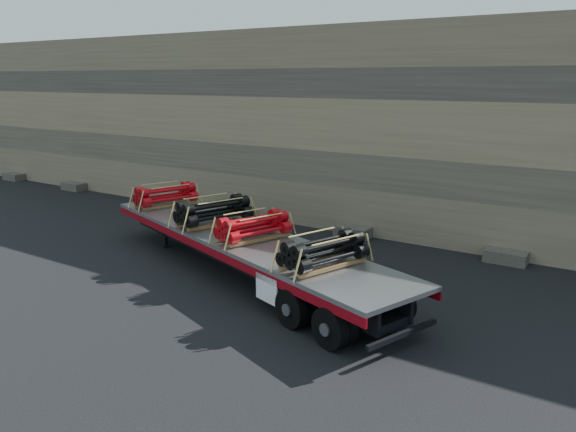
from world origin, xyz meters
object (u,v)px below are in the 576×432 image
at_px(trailer, 242,255).
at_px(bundle_midrear, 253,227).
at_px(bundle_rear, 323,252).
at_px(bundle_front, 166,196).
at_px(bundle_midfront, 214,212).

height_order(trailer, bundle_midrear, bundle_midrear).
bearing_deg(bundle_rear, bundle_front, 180.00).
distance_m(bundle_midfront, bundle_rear, 4.79).
bearing_deg(trailer, bundle_midfront, 180.00).
height_order(bundle_midrear, bundle_rear, bundle_rear).
bearing_deg(trailer, bundle_rear, -0.00).
relative_size(bundle_midrear, bundle_rear, 0.96).
bearing_deg(trailer, bundle_midrear, -0.00).
bearing_deg(bundle_front, bundle_rear, 0.00).
height_order(trailer, bundle_midfront, bundle_midfront).
xyz_separation_m(trailer, bundle_midfront, (-1.38, 0.47, 0.94)).
relative_size(trailer, bundle_midrear, 6.13).
distance_m(trailer, bundle_rear, 3.45).
height_order(trailer, bundle_rear, bundle_rear).
distance_m(trailer, bundle_midfront, 1.74).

